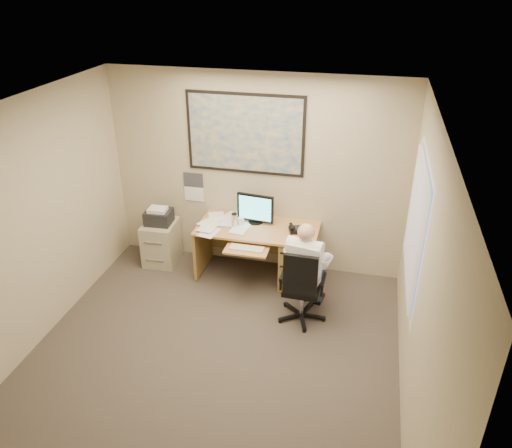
% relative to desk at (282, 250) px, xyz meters
% --- Properties ---
extents(room_shell, '(4.00, 4.50, 2.70)m').
position_rel_desk_xyz_m(room_shell, '(-0.44, -1.90, 0.91)').
color(room_shell, '#3C352E').
rests_on(room_shell, ground).
extents(desk, '(1.60, 0.97, 1.15)m').
position_rel_desk_xyz_m(desk, '(0.00, 0.00, 0.00)').
color(desk, tan).
rests_on(desk, ground).
extents(world_map, '(1.56, 0.03, 1.06)m').
position_rel_desk_xyz_m(world_map, '(-0.58, 0.33, 1.46)').
color(world_map, '#1E4C93').
rests_on(world_map, room_shell).
extents(wall_calendar, '(0.28, 0.01, 0.42)m').
position_rel_desk_xyz_m(wall_calendar, '(-1.33, 0.34, 0.64)').
color(wall_calendar, white).
rests_on(wall_calendar, room_shell).
extents(window_blinds, '(0.06, 1.40, 1.30)m').
position_rel_desk_xyz_m(window_blinds, '(1.53, -1.10, 1.11)').
color(window_blinds, beige).
rests_on(window_blinds, room_shell).
extents(filing_cabinet, '(0.47, 0.55, 0.86)m').
position_rel_desk_xyz_m(filing_cabinet, '(-1.75, 0.04, -0.08)').
color(filing_cabinet, '#A9A388').
rests_on(filing_cabinet, ground).
extents(office_chair, '(0.61, 0.61, 1.00)m').
position_rel_desk_xyz_m(office_chair, '(0.40, -0.85, -0.15)').
color(office_chair, black).
rests_on(office_chair, ground).
extents(person, '(0.66, 0.84, 1.27)m').
position_rel_desk_xyz_m(person, '(0.40, -0.77, 0.19)').
color(person, white).
rests_on(person, office_chair).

